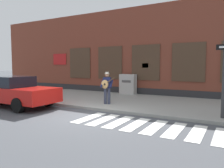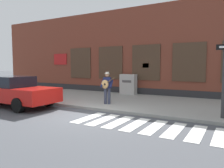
% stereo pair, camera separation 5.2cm
% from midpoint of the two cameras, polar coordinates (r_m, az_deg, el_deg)
% --- Properties ---
extents(ground_plane, '(160.00, 160.00, 0.00)m').
position_cam_midpoint_polar(ground_plane, '(9.24, -6.31, -8.09)').
color(ground_plane, '#424449').
extents(sidewalk, '(28.00, 5.70, 0.13)m').
position_cam_midpoint_polar(sidewalk, '(12.44, 4.12, -4.46)').
color(sidewalk, gray).
rests_on(sidewalk, ground).
extents(building_backdrop, '(28.00, 4.06, 6.07)m').
position_cam_midpoint_polar(building_backdrop, '(16.81, 11.46, 7.98)').
color(building_backdrop, brown).
rests_on(building_backdrop, ground).
extents(crosswalk, '(5.78, 1.90, 0.01)m').
position_cam_midpoint_polar(crosswalk, '(7.57, 11.17, -10.99)').
color(crosswalk, silver).
rests_on(crosswalk, ground).
extents(red_car, '(4.60, 1.99, 1.53)m').
position_cam_midpoint_polar(red_car, '(11.99, -23.91, -1.80)').
color(red_car, red).
rests_on(red_car, ground).
extents(busker, '(0.78, 0.67, 1.62)m').
position_cam_midpoint_polar(busker, '(10.97, -1.21, -0.50)').
color(busker, '#33384C').
rests_on(busker, sidewalk).
extents(traffic_light, '(0.60, 3.05, 5.12)m').
position_cam_midpoint_polar(traffic_light, '(7.98, 27.28, 16.00)').
color(traffic_light, '#2D2D30').
rests_on(traffic_light, sidewalk).
extents(utility_box, '(1.10, 0.56, 1.36)m').
position_cam_midpoint_polar(utility_box, '(14.97, 4.39, -0.04)').
color(utility_box, '#ADADA8').
rests_on(utility_box, sidewalk).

